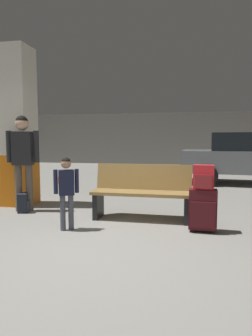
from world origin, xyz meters
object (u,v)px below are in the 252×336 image
Objects in this scene: suitcase at (203,209)px; backpack_dark_floor at (24,203)px; child at (66,186)px; adult at (23,153)px; bench at (142,192)px; parked_car_near at (252,157)px; structural_pillar at (18,128)px; backpack_bright at (203,177)px.

backpack_dark_floor is (-3.07, 0.59, -0.15)m from suitcase.
adult is (-1.20, 0.93, 0.42)m from child.
child is at bearing -37.70° from adult.
backpack_dark_floor is at bearing 169.20° from suitcase.
backpack_dark_floor is at bearing 178.47° from bench.
parked_car_near reaches higher than bench.
structural_pillar is 3.85m from suitcase.
parked_car_near is at bearing 70.79° from suitcase.
backpack_bright reaches higher than bench.
child reaches higher than backpack_dark_floor.
bench is at bearing -1.53° from backpack_dark_floor.
backpack_bright is at bearing -10.81° from backpack_dark_floor.
bench is 0.93× the size of adult.
adult is (-3.11, 0.65, 0.74)m from suitcase.
parked_car_near is at bearing 42.41° from backpack_dark_floor.
structural_pillar is at bearing 161.83° from backpack_bright.
structural_pillar reaches higher than backpack_dark_floor.
bench is at bearing -120.93° from parked_car_near.
parked_car_near is at bearing 36.39° from structural_pillar.
bench is at bearing 150.38° from suitcase.
child is at bearing -124.70° from parked_car_near.
bench is 1.54× the size of child.
child is (-1.90, -0.28, 0.32)m from suitcase.
parked_car_near is at bearing 70.79° from backpack_bright.
suitcase is at bearing -10.80° from backpack_dark_floor.
child is 6.39m from parked_car_near.
child is at bearing -140.38° from bench.
adult is at bearing 168.12° from suitcase.
backpack_bright is at bearing -29.65° from bench.
suitcase is 3.26m from adult.
parked_car_near is at bearing 41.77° from adult.
bench is 4.72× the size of backpack_dark_floor.
suitcase is at bearing 8.26° from child.
structural_pillar reaches higher than child.
parked_car_near is (2.66, 4.45, 0.36)m from bench.
child reaches higher than backpack_bright.
adult reaches higher than backpack_bright.
structural_pillar is 2.29m from child.
backpack_bright is at bearing -11.89° from adult.
backpack_dark_floor is at bearing -54.09° from structural_pillar.
parked_car_near is (5.21, 3.84, -0.73)m from structural_pillar.
parked_car_near is (4.84, 4.32, -0.26)m from adult.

